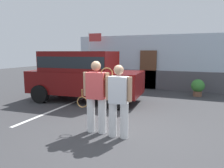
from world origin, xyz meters
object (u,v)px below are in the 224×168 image
potted_plant_by_porch (198,87)px  flag_pole (92,50)px  tennis_player_man (96,96)px  tennis_player_woman (118,100)px  parked_suv (83,73)px

potted_plant_by_porch → flag_pole: (-5.79, 0.69, 1.72)m
tennis_player_man → flag_pole: (-3.44, 6.43, 1.22)m
tennis_player_man → tennis_player_woman: tennis_player_man is taller
parked_suv → potted_plant_by_porch: 5.26m
parked_suv → flag_pole: size_ratio=1.51×
tennis_player_man → potted_plant_by_porch: bearing=-118.9°
potted_plant_by_porch → flag_pole: bearing=173.2°
tennis_player_man → parked_suv: bearing=-61.9°
parked_suv → tennis_player_man: parked_suv is taller
tennis_player_man → tennis_player_woman: 0.63m
parked_suv → tennis_player_man: 3.67m
parked_suv → potted_plant_by_porch: parked_suv is taller
parked_suv → flag_pole: (-1.35, 3.42, 1.01)m
tennis_player_man → flag_pole: 7.39m
flag_pole → potted_plant_by_porch: bearing=-6.8°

